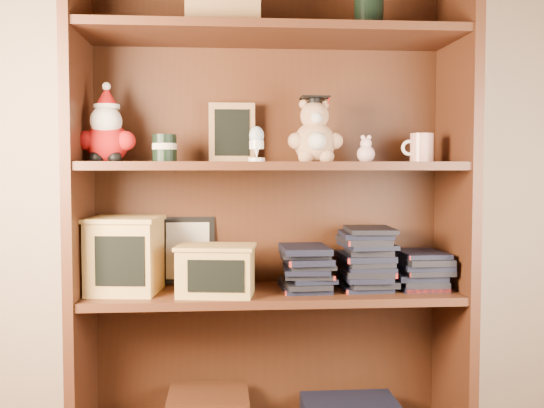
{
  "coord_description": "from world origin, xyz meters",
  "views": [
    {
      "loc": [
        -0.02,
        -0.66,
        0.93
      ],
      "look_at": [
        0.14,
        1.3,
        0.82
      ],
      "focal_mm": 42.0,
      "sensor_mm": 36.0,
      "label": 1
    }
  ],
  "objects": [
    {
      "name": "book_stack_left",
      "position": [
        0.25,
        1.3,
        0.62
      ],
      "size": [
        0.14,
        0.2,
        0.14
      ],
      "color": "black",
      "rests_on": "shelf_lower"
    },
    {
      "name": "pencils_box",
      "position": [
        -0.04,
        1.24,
        0.63
      ],
      "size": [
        0.25,
        0.19,
        0.15
      ],
      "color": "tan",
      "rests_on": "shelf_lower"
    },
    {
      "name": "certificate_frame",
      "position": [
        -0.13,
        1.44,
        0.66
      ],
      "size": [
        0.18,
        0.05,
        0.22
      ],
      "color": "black",
      "rests_on": "shelf_lower"
    },
    {
      "name": "shelf_upper",
      "position": [
        0.14,
        1.3,
        0.94
      ],
      "size": [
        1.14,
        0.33,
        0.02
      ],
      "color": "#4B2615",
      "rests_on": "ground"
    },
    {
      "name": "chalkboard_plaque",
      "position": [
        0.02,
        1.42,
        1.04
      ],
      "size": [
        0.15,
        0.08,
        0.19
      ],
      "color": "#9E7547",
      "rests_on": "shelf_upper"
    },
    {
      "name": "teacher_mug",
      "position": [
        0.61,
        1.3,
        1.0
      ],
      "size": [
        0.1,
        0.07,
        0.09
      ],
      "color": "silver",
      "rests_on": "shelf_upper"
    },
    {
      "name": "santa_plush",
      "position": [
        -0.36,
        1.3,
        1.04
      ],
      "size": [
        0.18,
        0.13,
        0.25
      ],
      "color": "#A50F0F",
      "rests_on": "shelf_upper"
    },
    {
      "name": "bookcase",
      "position": [
        0.14,
        1.36,
        0.78
      ],
      "size": [
        1.2,
        0.35,
        1.6
      ],
      "color": "#4B2615",
      "rests_on": "ground"
    },
    {
      "name": "teachers_tin",
      "position": [
        -0.19,
        1.3,
        0.99
      ],
      "size": [
        0.08,
        0.08,
        0.08
      ],
      "color": "black",
      "rests_on": "shelf_upper"
    },
    {
      "name": "shelf_lower",
      "position": [
        0.14,
        1.3,
        0.54
      ],
      "size": [
        1.14,
        0.33,
        0.02
      ],
      "color": "#4B2615",
      "rests_on": "ground"
    },
    {
      "name": "pink_figurine",
      "position": [
        0.43,
        1.3,
        0.98
      ],
      "size": [
        0.06,
        0.06,
        0.09
      ],
      "color": "beige",
      "rests_on": "shelf_upper"
    },
    {
      "name": "grad_teddy_bear",
      "position": [
        0.27,
        1.3,
        1.03
      ],
      "size": [
        0.17,
        0.15,
        0.21
      ],
      "color": "tan",
      "rests_on": "shelf_upper"
    },
    {
      "name": "book_stack_mid",
      "position": [
        0.44,
        1.3,
        0.65
      ],
      "size": [
        0.14,
        0.2,
        0.19
      ],
      "color": "black",
      "rests_on": "shelf_lower"
    },
    {
      "name": "treats_box",
      "position": [
        -0.31,
        1.3,
        0.67
      ],
      "size": [
        0.24,
        0.24,
        0.23
      ],
      "color": "tan",
      "rests_on": "shelf_lower"
    },
    {
      "name": "book_stack_right",
      "position": [
        0.61,
        1.3,
        0.61
      ],
      "size": [
        0.14,
        0.2,
        0.11
      ],
      "color": "black",
      "rests_on": "shelf_lower"
    },
    {
      "name": "egg_cup",
      "position": [
        0.09,
        1.23,
        1.01
      ],
      "size": [
        0.05,
        0.05,
        0.11
      ],
      "color": "white",
      "rests_on": "shelf_upper"
    }
  ]
}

